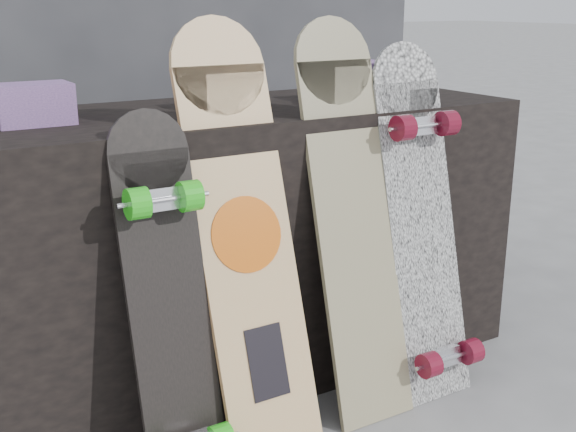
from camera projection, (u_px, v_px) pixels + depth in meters
vendor_table at (246, 239)px, 2.18m from camera, size 1.60×0.60×0.80m
merch_box_purple at (33, 104)px, 1.76m from camera, size 0.18×0.12×0.10m
merch_box_small at (363, 82)px, 2.15m from camera, size 0.14×0.14×0.12m
merch_box_flat at (225, 96)px, 2.06m from camera, size 0.22×0.10×0.06m
longboard_geisha at (244, 228)px, 1.76m from camera, size 0.25×0.35×1.06m
longboard_celtic at (352, 209)px, 1.92m from camera, size 0.23×0.29×1.06m
longboard_cascadia at (424, 218)px, 2.02m from camera, size 0.23×0.31×0.99m
skateboard_dark at (170, 299)px, 1.64m from camera, size 0.19×0.28×0.86m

